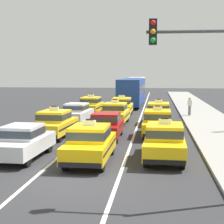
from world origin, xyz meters
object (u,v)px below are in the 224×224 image
taxi_left_second (55,123)px  taxi_right_nearest (165,141)px  taxi_center_nearest (90,143)px  taxi_right_second (157,123)px  taxi_right_third (159,113)px  traffic_light_pole (208,78)px  pedestrian_by_storefront (190,106)px  taxi_center_third (115,113)px  box_truck_center_sixth (137,87)px  sedan_center_second (106,125)px  taxi_center_fourth (122,106)px  bus_center_fifth (132,91)px  sedan_left_third (77,112)px  sedan_left_nearest (23,141)px  taxi_left_fourth (91,105)px

taxi_left_second → taxi_right_nearest: bearing=-37.2°
taxi_center_nearest → taxi_right_second: (2.99, 6.91, 0.00)m
taxi_right_third → traffic_light_pole: size_ratio=0.82×
pedestrian_by_storefront → taxi_right_third: bearing=-120.2°
taxi_right_third → traffic_light_pole: 17.36m
taxi_center_third → pedestrian_by_storefront: taxi_center_third is taller
taxi_center_third → box_truck_center_sixth: bearing=89.6°
taxi_right_nearest → taxi_right_second: (-0.31, 6.06, 0.00)m
sedan_center_second → pedestrian_by_storefront: 13.04m
taxi_center_nearest → traffic_light_pole: (4.41, -4.56, 2.94)m
taxi_center_fourth → box_truck_center_sixth: 20.79m
taxi_left_second → taxi_center_fourth: size_ratio=1.01×
taxi_center_fourth → traffic_light_pole: size_ratio=0.82×
bus_center_fifth → taxi_right_third: size_ratio=2.45×
sedan_center_second → traffic_light_pole: 11.59m
taxi_right_third → sedan_left_third: bearing=-176.8°
sedan_left_third → box_truck_center_sixth: (3.25, 26.34, 0.93)m
taxi_center_fourth → box_truck_center_sixth: box_truck_center_sixth is taller
taxi_center_fourth → bus_center_fifth: (0.28, 9.83, 0.94)m
sedan_left_nearest → pedestrian_by_storefront: bearing=62.0°
taxi_center_fourth → taxi_right_nearest: same height
sedan_left_nearest → taxi_right_second: 9.10m
pedestrian_by_storefront → sedan_left_third: bearing=-150.6°
taxi_left_second → pedestrian_by_storefront: 14.67m
sedan_center_second → taxi_right_second: bearing=21.4°
taxi_right_second → box_truck_center_sixth: bearing=95.5°
taxi_center_third → box_truck_center_sixth: (0.18, 26.60, 0.90)m
taxi_right_second → taxi_right_third: bearing=89.0°
taxi_center_third → taxi_right_nearest: size_ratio=1.00×
traffic_light_pole → taxi_left_fourth: bearing=108.6°
taxi_right_second → taxi_center_third: bearing=123.0°
pedestrian_by_storefront → taxi_left_fourth: bearing=173.8°
sedan_left_nearest → taxi_right_third: bearing=62.8°
taxi_right_nearest → bus_center_fifth: bearing=97.0°
taxi_right_second → pedestrian_by_storefront: 10.80m
taxi_center_third → pedestrian_by_storefront: size_ratio=2.87×
sedan_left_nearest → taxi_center_fourth: size_ratio=0.95×
taxi_left_fourth → taxi_center_nearest: size_ratio=1.01×
sedan_left_nearest → taxi_right_second: bearing=47.0°
sedan_left_third → bus_center_fifth: bearing=77.8°
sedan_left_third → taxi_right_second: 8.19m
taxi_left_second → pedestrian_by_storefront: bearing=51.3°
bus_center_fifth → traffic_light_pole: traffic_light_pole is taller
taxi_left_fourth → taxi_center_fourth: size_ratio=1.01×
traffic_light_pole → sedan_center_second: bearing=113.6°
box_truck_center_sixth → taxi_right_third: box_truck_center_sixth is taller
sedan_left_third → pedestrian_by_storefront: 10.55m
sedan_left_nearest → taxi_center_fourth: (2.93, 17.46, 0.03)m
taxi_left_fourth → bus_center_fifth: 9.84m
taxi_center_nearest → taxi_right_nearest: same height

